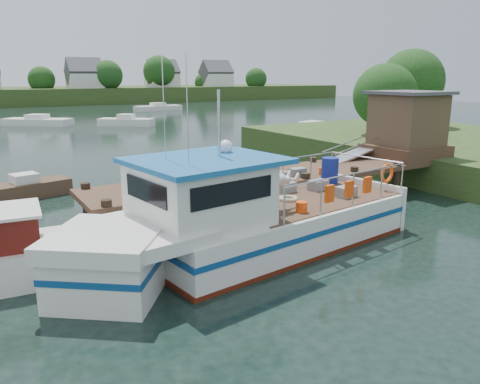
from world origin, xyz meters
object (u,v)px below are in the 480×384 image
lobster_boat (242,222)px  moored_b (126,122)px  moored_d (38,122)px  dock (368,143)px  moored_far (158,108)px  moored_rowboat (26,189)px  moored_c (313,129)px

lobster_boat → moored_b: (8.42, 37.44, -0.57)m
moored_d → lobster_boat: bearing=-111.2°
dock → moored_b: bearing=90.6°
dock → moored_far: (10.68, 52.96, -1.80)m
moored_rowboat → moored_c: (25.31, 11.36, 0.03)m
moored_far → moored_b: moored_b is taller
lobster_boat → moored_b: bearing=69.5°
lobster_boat → moored_c: lobster_boat is taller
dock → moored_rowboat: (-13.34, 6.86, -1.84)m
moored_rowboat → moored_far: size_ratio=0.53×
moored_rowboat → moored_b: 29.85m
moored_far → moored_c: bearing=-108.3°
moored_b → moored_d: size_ratio=0.80×
moored_c → moored_d: 28.92m
moored_d → moored_c: bearing=-66.1°
dock → moored_b: 33.77m
dock → moored_d: (-8.29, 38.86, -1.80)m
moored_b → moored_c: size_ratio=0.73×
lobster_boat → moored_d: (0.46, 42.57, -0.59)m
moored_far → moored_c: moored_far is taller
moored_c → dock: bearing=-127.9°
dock → moored_d: size_ratio=2.38×
moored_b → moored_d: 9.47m
moored_far → moored_c: 34.76m
dock → moored_b: (-0.34, 33.73, -1.78)m
moored_b → moored_c: bearing=-48.5°
dock → moored_c: 21.88m
moored_c → moored_d: (-20.26, 20.64, 0.02)m
dock → moored_rowboat: 15.11m
moored_c → lobster_boat: bearing=-138.0°
lobster_boat → moored_rowboat: bearing=105.6°
moored_rowboat → moored_b: (13.00, 26.87, 0.07)m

